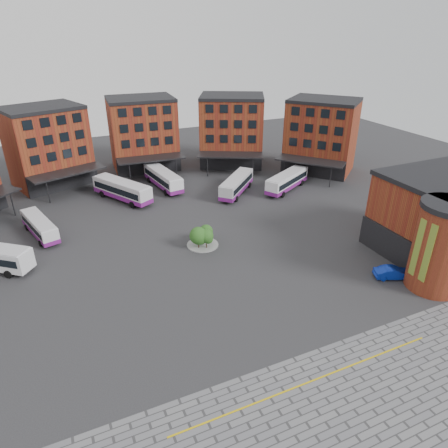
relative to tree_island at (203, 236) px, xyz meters
name	(u,v)px	position (x,y,z in m)	size (l,w,h in m)	color
ground	(225,297)	(-1.90, -11.57, -1.68)	(160.00, 160.00, 0.00)	#28282B
yellow_line	(312,381)	(0.10, -25.57, -1.65)	(26.00, 0.15, 0.02)	gold
main_building	(113,151)	(-6.67, 26.67, 5.55)	(94.14, 42.48, 14.60)	brown
east_building	(440,220)	(26.81, -14.63, 3.61)	(17.40, 15.40, 10.60)	brown
tree_island	(203,236)	(0.00, 0.00, 0.00)	(4.40, 4.40, 3.18)	gray
bus_b	(40,226)	(-20.33, 12.67, -0.17)	(4.94, 10.17, 2.79)	silver
bus_c	(122,190)	(-6.78, 21.13, 0.21)	(8.50, 12.20, 3.49)	silver
bus_d	(163,178)	(1.42, 24.03, 0.13)	(4.40, 12.12, 3.34)	white
bus_e	(237,184)	(12.71, 15.74, 0.06)	(9.91, 9.87, 3.20)	silver
bus_f	(287,181)	(22.03, 13.60, 0.07)	(11.30, 7.89, 3.23)	white
blue_car	(393,273)	(18.23, -16.47, -0.94)	(1.57, 4.49, 1.48)	#0C269C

